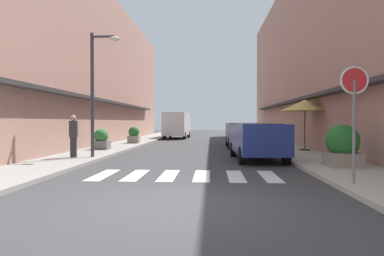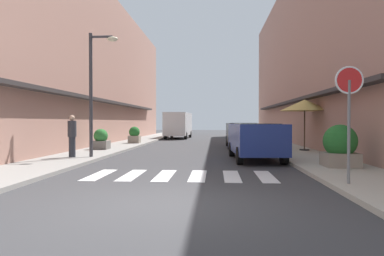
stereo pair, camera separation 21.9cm
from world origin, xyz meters
name	(u,v)px [view 1 (the left image)]	position (x,y,z in m)	size (l,w,h in m)	color
ground_plane	(200,146)	(0.00, 15.76, 0.00)	(86.68, 86.68, 0.00)	#38383A
sidewalk_left	(124,145)	(-4.82, 15.76, 0.06)	(2.42, 55.16, 0.12)	gray
sidewalk_right	(277,146)	(4.82, 15.76, 0.06)	(2.42, 55.16, 0.12)	#ADA899
building_row_left	(72,68)	(-8.52, 16.73, 5.13)	(5.50, 37.46, 10.26)	#A87A6B
building_row_right	(334,55)	(8.52, 16.73, 5.81)	(5.50, 37.46, 11.63)	#A87A6B
crosswalk	(185,176)	(0.00, 3.52, 0.01)	(5.20, 2.20, 0.01)	silver
parked_car_near	(257,137)	(2.56, 7.79, 0.92)	(1.99, 4.58, 1.47)	navy
parked_car_mid	(242,132)	(2.56, 14.67, 0.92)	(1.84, 3.98, 1.47)	black
delivery_van	(177,123)	(-2.41, 26.01, 1.41)	(2.17, 5.47, 2.37)	silver
round_street_sign	(354,94)	(4.02, 1.82, 2.19)	(0.65, 0.07, 2.70)	slate
street_lamp	(97,81)	(-3.86, 7.60, 3.20)	(1.19, 0.28, 4.99)	#38383D
cafe_umbrella	(305,105)	(5.38, 11.44, 2.34)	(2.43, 2.43, 2.51)	#262626
planter_corner	(343,146)	(4.92, 5.02, 0.76)	(1.05, 1.05, 1.33)	gray
planter_midblock	(101,140)	(-4.92, 11.47, 0.61)	(0.80, 0.80, 1.05)	slate
planter_far	(134,135)	(-4.40, 16.87, 0.65)	(0.73, 0.73, 1.09)	gray
pedestrian_walking_near	(73,135)	(-4.75, 7.37, 1.00)	(0.34, 0.34, 1.68)	#282B33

